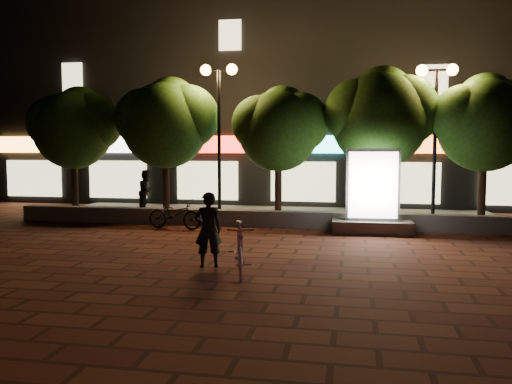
% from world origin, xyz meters
% --- Properties ---
extents(ground, '(80.00, 80.00, 0.00)m').
position_xyz_m(ground, '(0.00, 0.00, 0.00)').
color(ground, '#5E2D1D').
rests_on(ground, ground).
extents(retaining_wall, '(16.00, 0.45, 0.50)m').
position_xyz_m(retaining_wall, '(0.00, 4.00, 0.25)').
color(retaining_wall, slate).
rests_on(retaining_wall, ground).
extents(sidewalk, '(16.00, 5.00, 0.08)m').
position_xyz_m(sidewalk, '(0.00, 6.50, 0.04)').
color(sidewalk, slate).
rests_on(sidewalk, ground).
extents(building_block, '(28.00, 8.12, 11.30)m').
position_xyz_m(building_block, '(-0.01, 12.99, 5.00)').
color(building_block, black).
rests_on(building_block, ground).
extents(tree_far_left, '(3.36, 2.80, 4.63)m').
position_xyz_m(tree_far_left, '(-6.95, 5.46, 3.29)').
color(tree_far_left, black).
rests_on(tree_far_left, sidewalk).
extents(tree_left, '(3.60, 3.00, 4.89)m').
position_xyz_m(tree_left, '(-3.45, 5.46, 3.44)').
color(tree_left, black).
rests_on(tree_left, sidewalk).
extents(tree_mid, '(3.24, 2.70, 4.50)m').
position_xyz_m(tree_mid, '(0.55, 5.46, 3.22)').
color(tree_mid, black).
rests_on(tree_mid, sidewalk).
extents(tree_right, '(3.72, 3.10, 5.07)m').
position_xyz_m(tree_right, '(3.86, 5.46, 3.57)').
color(tree_right, black).
rests_on(tree_right, sidewalk).
extents(tree_far_right, '(3.48, 2.90, 4.76)m').
position_xyz_m(tree_far_right, '(7.05, 5.46, 3.37)').
color(tree_far_right, black).
rests_on(tree_far_right, sidewalk).
extents(street_lamp_left, '(1.26, 0.36, 5.18)m').
position_xyz_m(street_lamp_left, '(-1.50, 5.20, 4.03)').
color(street_lamp_left, black).
rests_on(street_lamp_left, sidewalk).
extents(street_lamp_right, '(1.26, 0.36, 4.98)m').
position_xyz_m(street_lamp_right, '(5.50, 5.20, 3.89)').
color(street_lamp_right, black).
rests_on(street_lamp_right, sidewalk).
extents(ad_kiosk, '(2.29, 1.19, 2.46)m').
position_xyz_m(ad_kiosk, '(3.54, 3.38, 0.99)').
color(ad_kiosk, slate).
rests_on(ad_kiosk, ground).
extents(scooter_pink, '(0.89, 1.80, 1.04)m').
position_xyz_m(scooter_pink, '(0.85, -2.25, 0.52)').
color(scooter_pink, '#BA75A6').
rests_on(scooter_pink, ground).
extents(rider, '(0.68, 0.56, 1.58)m').
position_xyz_m(rider, '(0.04, -1.65, 0.79)').
color(rider, black).
rests_on(rider, ground).
extents(scooter_parked, '(1.82, 0.85, 0.92)m').
position_xyz_m(scooter_parked, '(-2.33, 3.00, 0.46)').
color(scooter_parked, black).
rests_on(scooter_parked, ground).
extents(pedestrian, '(0.62, 0.79, 1.58)m').
position_xyz_m(pedestrian, '(-4.49, 6.05, 0.87)').
color(pedestrian, black).
rests_on(pedestrian, sidewalk).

